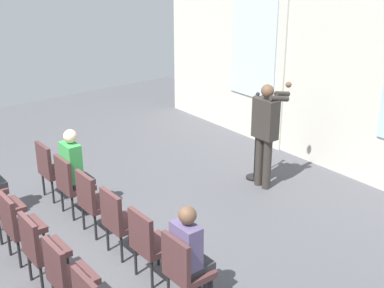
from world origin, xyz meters
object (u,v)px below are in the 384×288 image
at_px(speaker, 266,128).
at_px(chair_r1_c4, 66,274).
at_px(audience_r0_c1, 75,168).
at_px(chair_r0_c4, 149,241).
at_px(chair_r1_c3, 40,246).
at_px(chair_r1_c2, 18,223).
at_px(mic_stand, 255,160).
at_px(chair_r0_c3, 119,218).
at_px(chair_r0_c1, 71,182).
at_px(chair_r0_c2, 94,199).
at_px(chair_r0_c5, 184,267).
at_px(chair_r0_c0, 52,167).
at_px(audience_r0_c5, 190,251).

xyz_separation_m(speaker, chair_r1_c4, (1.01, -4.04, -0.50)).
relative_size(audience_r0_c1, chair_r0_c4, 1.44).
bearing_deg(chair_r1_c3, chair_r1_c2, 180.00).
bearing_deg(audience_r0_c1, chair_r1_c3, -39.83).
relative_size(mic_stand, audience_r0_c1, 1.15).
distance_m(chair_r0_c3, chair_r1_c2, 1.28).
relative_size(mic_stand, chair_r0_c4, 1.65).
relative_size(chair_r0_c1, chair_r0_c2, 1.00).
distance_m(chair_r0_c3, chair_r0_c5, 1.39).
height_order(mic_stand, chair_r0_c2, mic_stand).
relative_size(chair_r0_c1, chair_r0_c4, 1.00).
bearing_deg(chair_r0_c5, chair_r0_c3, 180.00).
relative_size(speaker, chair_r0_c0, 1.88).
height_order(speaker, chair_r0_c0, speaker).
xyz_separation_m(audience_r0_c1, chair_r0_c2, (0.69, -0.08, -0.21)).
bearing_deg(speaker, audience_r0_c1, -110.39).
height_order(chair_r0_c1, chair_r0_c3, same).
bearing_deg(audience_r0_c5, chair_r0_c5, -90.00).
bearing_deg(chair_r1_c2, chair_r1_c4, 0.00).
bearing_deg(chair_r1_c2, chair_r0_c2, 90.00).
relative_size(chair_r0_c0, chair_r0_c3, 1.00).
relative_size(chair_r0_c1, chair_r1_c3, 1.00).
distance_m(speaker, audience_r0_c5, 3.36).
bearing_deg(chair_r0_c1, audience_r0_c5, 1.74).
relative_size(speaker, chair_r0_c2, 1.88).
relative_size(mic_stand, chair_r1_c4, 1.65).
distance_m(speaker, chair_r0_c3, 3.02).
height_order(audience_r0_c5, chair_r1_c2, audience_r0_c5).
relative_size(chair_r0_c1, chair_r1_c2, 1.00).
xyz_separation_m(chair_r0_c4, chair_r1_c4, (0.00, -1.08, 0.00)).
xyz_separation_m(chair_r0_c1, chair_r1_c3, (1.39, -1.08, 0.00)).
height_order(mic_stand, chair_r0_c5, mic_stand).
relative_size(mic_stand, audience_r0_c5, 1.22).
height_order(speaker, chair_r0_c2, speaker).
bearing_deg(chair_r0_c0, chair_r1_c2, -37.83).
xyz_separation_m(chair_r0_c2, chair_r0_c3, (0.69, 0.00, 0.00)).
relative_size(chair_r0_c5, audience_r0_c5, 0.74).
bearing_deg(chair_r1_c4, chair_r0_c1, 152.63).
bearing_deg(chair_r0_c1, chair_r0_c3, 0.00).
distance_m(mic_stand, chair_r1_c3, 4.19).
height_order(speaker, chair_r0_c3, speaker).
relative_size(chair_r0_c0, chair_r0_c1, 1.00).
distance_m(chair_r0_c0, chair_r0_c2, 1.39).
bearing_deg(mic_stand, chair_r0_c4, -66.65).
distance_m(audience_r0_c1, chair_r1_c2, 1.37).
bearing_deg(chair_r0_c0, chair_r0_c1, 0.00).
bearing_deg(audience_r0_c1, chair_r0_c4, -2.19).
relative_size(audience_r0_c1, chair_r0_c2, 1.44).
bearing_deg(chair_r1_c4, speaker, 104.05).
height_order(chair_r0_c5, audience_r0_c5, audience_r0_c5).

